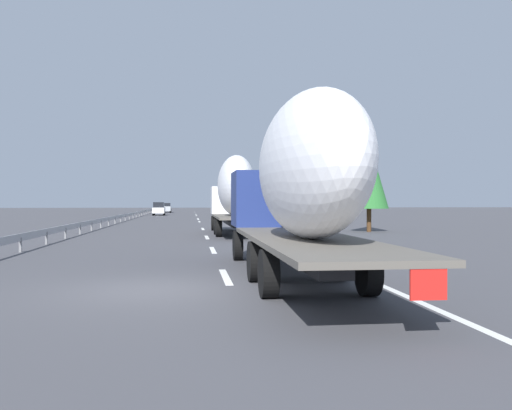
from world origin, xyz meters
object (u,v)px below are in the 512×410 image
Objects in this scene: truck_trailing at (299,182)px; car_white_van at (159,209)px; road_sign at (250,198)px; car_silver_hatch at (166,208)px; truck_lead at (234,191)px.

car_white_van is (69.01, 7.31, -1.60)m from truck_trailing.
car_white_van is at bearing 19.75° from road_sign.
car_silver_hatch is 1.38× the size of road_sign.
truck_lead reaches higher than truck_trailing.
road_sign is (-28.99, -10.41, 1.42)m from car_white_van.
truck_trailing is (-20.48, -0.00, -0.12)m from truck_lead.
road_sign is at bearing -160.25° from car_white_van.
road_sign is at bearing -4.43° from truck_trailing.
car_silver_hatch is at bearing -0.55° from car_white_van.
road_sign is at bearing -9.01° from truck_lead.
car_silver_hatch is (88.84, 7.12, -1.66)m from truck_trailing.
truck_lead is at bearing 170.99° from road_sign.
truck_lead reaches higher than car_silver_hatch.
truck_lead reaches higher than car_white_van.
truck_lead is 3.23× the size of car_white_van.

